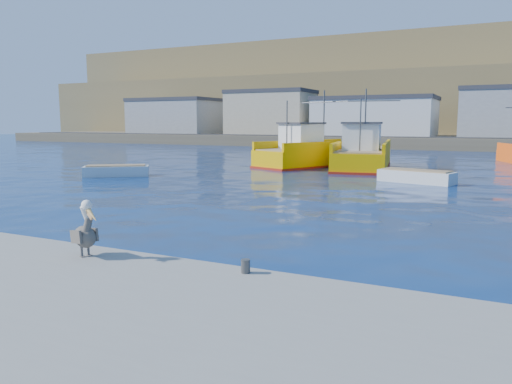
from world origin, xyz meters
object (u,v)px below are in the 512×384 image
at_px(trawler_yellow_b, 363,155).
at_px(pelican, 85,232).
at_px(skiff_left, 116,172).
at_px(trawler_yellow_a, 312,154).
at_px(skiff_mid, 416,178).

bearing_deg(trawler_yellow_b, pelican, -88.15).
height_order(trawler_yellow_b, pelican, trawler_yellow_b).
bearing_deg(skiff_left, trawler_yellow_b, 44.12).
distance_m(skiff_left, pelican, 23.49).
distance_m(trawler_yellow_a, skiff_left, 16.79).
relative_size(skiff_mid, pelican, 3.40).
bearing_deg(trawler_yellow_b, trawler_yellow_a, 176.68).
bearing_deg(skiff_mid, pelican, -100.68).
bearing_deg(skiff_mid, trawler_yellow_b, 123.22).
relative_size(trawler_yellow_a, trawler_yellow_b, 0.99).
distance_m(trawler_yellow_b, pelican, 31.63).
bearing_deg(trawler_yellow_b, skiff_left, -135.88).
bearing_deg(pelican, trawler_yellow_a, 99.74).
bearing_deg(trawler_yellow_a, skiff_mid, -40.86).
height_order(trawler_yellow_a, trawler_yellow_b, trawler_yellow_b).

